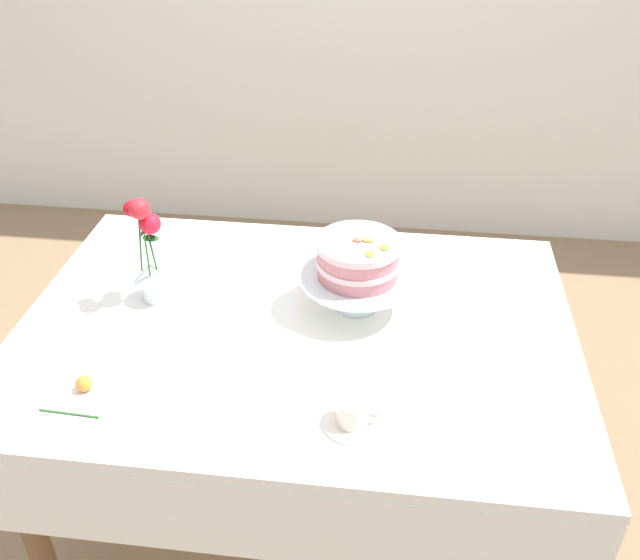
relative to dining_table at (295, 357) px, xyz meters
The scene contains 8 objects.
ground_plane 0.65m from the dining_table, 90.00° to the left, with size 12.00×12.00×0.00m, color #8C7051.
dining_table is the anchor object (origin of this frame).
linen_napkin 0.21m from the dining_table, 37.33° to the left, with size 0.32×0.32×0.00m, color white.
cake_stand 0.25m from the dining_table, 37.33° to the left, with size 0.29×0.29×0.10m.
layer_cake 0.30m from the dining_table, 37.30° to the left, with size 0.21×0.21×0.11m.
flower_vase 0.46m from the dining_table, 167.87° to the left, with size 0.10×0.10×0.31m.
teacup 0.37m from the dining_table, 60.61° to the right, with size 0.13×0.13×0.06m.
fallen_rose 0.53m from the dining_table, 146.78° to the right, with size 0.14×0.10×0.04m.
Camera 1 is at (0.23, -1.37, 1.80)m, focal length 38.77 mm.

